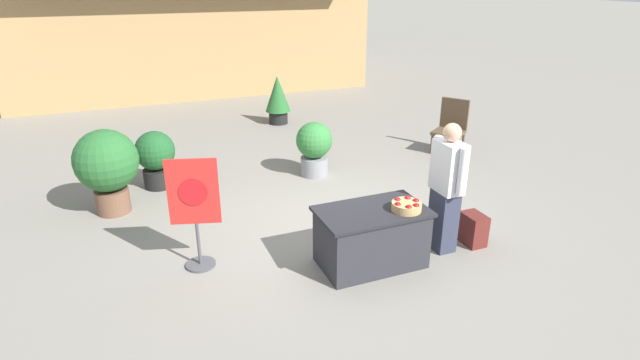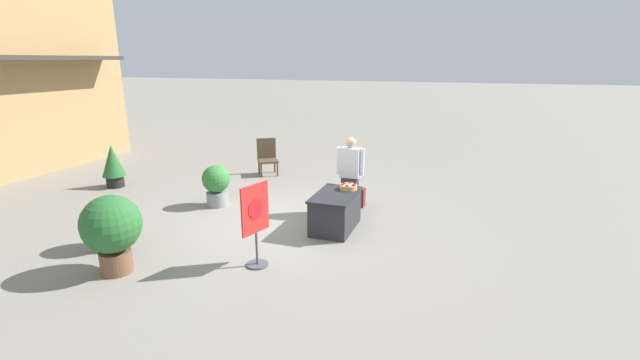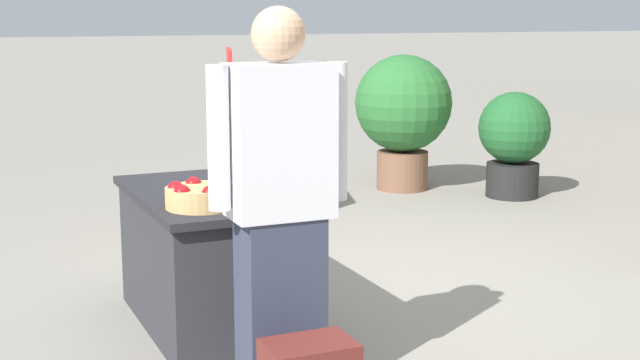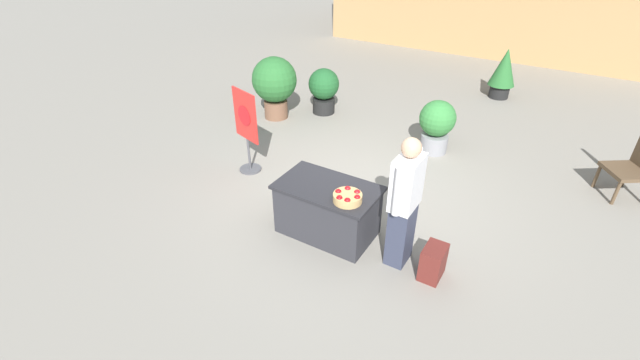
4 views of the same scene
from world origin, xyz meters
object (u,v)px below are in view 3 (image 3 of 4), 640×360
at_px(apple_basket, 202,196).
at_px(potted_plant_far_right, 514,138).
at_px(potted_plant_near_right, 403,110).
at_px(person_visitor, 280,206).
at_px(poster_board, 231,132).
at_px(display_table, 213,258).

bearing_deg(apple_basket, potted_plant_far_right, 124.72).
height_order(potted_plant_far_right, potted_plant_near_right, potted_plant_near_right).
distance_m(person_visitor, potted_plant_far_right, 4.72).
height_order(poster_board, potted_plant_far_right, poster_board).
height_order(apple_basket, person_visitor, person_visitor).
relative_size(person_visitor, potted_plant_near_right, 1.32).
bearing_deg(poster_board, potted_plant_near_right, -138.19).
bearing_deg(display_table, person_visitor, -0.58).
distance_m(person_visitor, poster_board, 3.05).
xyz_separation_m(apple_basket, potted_plant_near_right, (-3.23, 2.89, -0.03)).
relative_size(apple_basket, poster_board, 0.25).
height_order(display_table, apple_basket, apple_basket).
xyz_separation_m(apple_basket, person_visitor, (0.65, 0.15, 0.07)).
xyz_separation_m(apple_basket, potted_plant_far_right, (-2.52, 3.63, -0.25)).
bearing_deg(potted_plant_far_right, display_table, -58.24).
xyz_separation_m(display_table, person_visitor, (1.02, -0.01, 0.49)).
distance_m(display_table, potted_plant_far_right, 4.09).
relative_size(person_visitor, potted_plant_far_right, 1.76).
distance_m(apple_basket, potted_plant_far_right, 4.42).
bearing_deg(poster_board, apple_basket, 85.53).
height_order(display_table, poster_board, poster_board).
distance_m(poster_board, potted_plant_far_right, 2.75).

